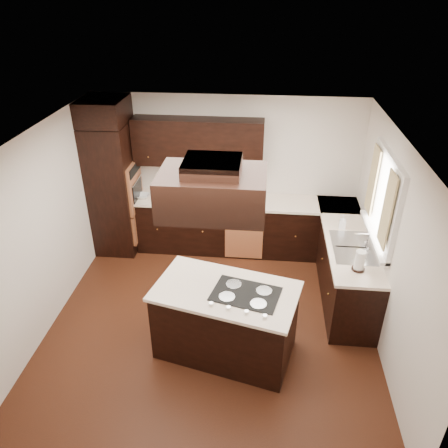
{
  "coord_description": "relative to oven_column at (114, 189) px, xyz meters",
  "views": [
    {
      "loc": [
        0.6,
        -4.41,
        4.01
      ],
      "look_at": [
        0.1,
        0.6,
        1.15
      ],
      "focal_mm": 35.0,
      "sensor_mm": 36.0,
      "label": 1
    }
  ],
  "objects": [
    {
      "name": "floor",
      "position": [
        1.78,
        -1.71,
        -1.07
      ],
      "size": [
        4.2,
        4.2,
        0.02
      ],
      "primitive_type": "cube",
      "color": "#562815",
      "rests_on": "ground"
    },
    {
      "name": "ceiling",
      "position": [
        1.78,
        -1.71,
        1.45
      ],
      "size": [
        4.2,
        4.2,
        0.02
      ],
      "primitive_type": "cube",
      "color": "white",
      "rests_on": "ground"
    },
    {
      "name": "wall_back",
      "position": [
        1.78,
        0.4,
        0.19
      ],
      "size": [
        4.2,
        0.02,
        2.5
      ],
      "primitive_type": "cube",
      "color": "silver",
      "rests_on": "ground"
    },
    {
      "name": "wall_front",
      "position": [
        1.78,
        -3.81,
        0.19
      ],
      "size": [
        4.2,
        0.02,
        2.5
      ],
      "primitive_type": "cube",
      "color": "silver",
      "rests_on": "ground"
    },
    {
      "name": "wall_left",
      "position": [
        -0.33,
        -1.71,
        0.19
      ],
      "size": [
        0.02,
        4.2,
        2.5
      ],
      "primitive_type": "cube",
      "color": "silver",
      "rests_on": "ground"
    },
    {
      "name": "wall_right",
      "position": [
        3.88,
        -1.71,
        0.19
      ],
      "size": [
        0.02,
        4.2,
        2.5
      ],
      "primitive_type": "cube",
      "color": "silver",
      "rests_on": "ground"
    },
    {
      "name": "oven_column",
      "position": [
        0.0,
        0.0,
        0.0
      ],
      "size": [
        0.65,
        0.75,
        2.12
      ],
      "primitive_type": "cube",
      "color": "black",
      "rests_on": "floor"
    },
    {
      "name": "wall_oven_face",
      "position": [
        0.35,
        0.0,
        0.06
      ],
      "size": [
        0.05,
        0.62,
        0.78
      ],
      "primitive_type": "cube",
      "color": "#B9683F",
      "rests_on": "oven_column"
    },
    {
      "name": "base_cabinets_back",
      "position": [
        1.81,
        0.09,
        -0.62
      ],
      "size": [
        2.93,
        0.6,
        0.88
      ],
      "primitive_type": "cube",
      "color": "black",
      "rests_on": "floor"
    },
    {
      "name": "base_cabinets_right",
      "position": [
        3.58,
        -0.8,
        -0.62
      ],
      "size": [
        0.6,
        2.4,
        0.88
      ],
      "primitive_type": "cube",
      "color": "black",
      "rests_on": "floor"
    },
    {
      "name": "countertop_back",
      "position": [
        1.81,
        0.08,
        -0.16
      ],
      "size": [
        2.93,
        0.63,
        0.04
      ],
      "primitive_type": "cube",
      "color": "#FFE8D0",
      "rests_on": "base_cabinets_back"
    },
    {
      "name": "countertop_right",
      "position": [
        3.56,
        -0.8,
        -0.16
      ],
      "size": [
        0.63,
        2.4,
        0.04
      ],
      "primitive_type": "cube",
      "color": "#FFE8D0",
      "rests_on": "base_cabinets_right"
    },
    {
      "name": "upper_cabinets",
      "position": [
        1.34,
        0.23,
        0.75
      ],
      "size": [
        2.0,
        0.34,
        0.72
      ],
      "primitive_type": "cube",
      "color": "black",
      "rests_on": "wall_back"
    },
    {
      "name": "dishwasher_front",
      "position": [
        2.1,
        -0.2,
        -0.66
      ],
      "size": [
        0.6,
        0.05,
        0.72
      ],
      "primitive_type": "cube",
      "color": "#B9683F",
      "rests_on": "floor"
    },
    {
      "name": "window_frame",
      "position": [
        3.85,
        -1.16,
        0.59
      ],
      "size": [
        0.06,
        1.32,
        1.12
      ],
      "primitive_type": "cube",
      "color": "white",
      "rests_on": "wall_right"
    },
    {
      "name": "window_pane",
      "position": [
        3.87,
        -1.16,
        0.59
      ],
      "size": [
        0.0,
        1.2,
        1.0
      ],
      "primitive_type": "cube",
      "color": "white",
      "rests_on": "wall_right"
    },
    {
      "name": "curtain_left",
      "position": [
        3.79,
        -1.57,
        0.64
      ],
      "size": [
        0.02,
        0.34,
        0.9
      ],
      "primitive_type": "cube",
      "color": "#F3ECBC",
      "rests_on": "wall_right"
    },
    {
      "name": "curtain_right",
      "position": [
        3.79,
        -0.74,
        0.64
      ],
      "size": [
        0.02,
        0.34,
        0.9
      ],
      "primitive_type": "cube",
      "color": "#F3ECBC",
      "rests_on": "wall_right"
    },
    {
      "name": "sink_rim",
      "position": [
        3.58,
        -1.16,
        -0.14
      ],
      "size": [
        0.52,
        0.84,
        0.01
      ],
      "primitive_type": "cube",
      "color": "silver",
      "rests_on": "countertop_right"
    },
    {
      "name": "island",
      "position": [
        2.0,
        -2.21,
        -0.62
      ],
      "size": [
        1.72,
        1.2,
        0.88
      ],
      "primitive_type": "cube",
      "rotation": [
        0.0,
        0.0,
        -0.24
      ],
      "color": "black",
      "rests_on": "floor"
    },
    {
      "name": "island_top",
      "position": [
        2.0,
        -2.21,
        -0.16
      ],
      "size": [
        1.79,
        1.27,
        0.04
      ],
      "primitive_type": "cube",
      "rotation": [
        0.0,
        0.0,
        -0.24
      ],
      "color": "#FFE8D0",
      "rests_on": "island"
    },
    {
      "name": "cooktop",
      "position": [
        2.23,
        -2.26,
        -0.13
      ],
      "size": [
        0.83,
        0.65,
        0.01
      ],
      "primitive_type": "cube",
      "rotation": [
        0.0,
        0.0,
        -0.24
      ],
      "color": "black",
      "rests_on": "island_top"
    },
    {
      "name": "range_hood",
      "position": [
        1.88,
        -2.25,
        1.1
      ],
      "size": [
        1.05,
        0.72,
        0.42
      ],
      "primitive_type": "cube",
      "color": "black",
      "rests_on": "ceiling"
    },
    {
      "name": "hood_duct",
      "position": [
        1.88,
        -2.25,
        1.38
      ],
      "size": [
        0.55,
        0.5,
        0.13
      ],
      "primitive_type": "cube",
      "color": "black",
      "rests_on": "ceiling"
    },
    {
      "name": "blender_base",
      "position": [
        0.9,
        0.04,
        -0.09
      ],
      "size": [
        0.15,
        0.15,
        0.1
      ],
      "primitive_type": "cylinder",
      "color": "silver",
      "rests_on": "countertop_back"
    },
    {
      "name": "blender_pitcher",
      "position": [
        0.9,
        0.04,
        0.09
      ],
      "size": [
        0.13,
        0.13,
        0.26
      ],
      "primitive_type": "cone",
      "color": "silver",
      "rests_on": "blender_base"
    },
    {
      "name": "spice_rack",
      "position": [
        1.38,
        0.08,
        -0.01
      ],
      "size": [
        0.32,
        0.18,
        0.26
      ],
      "primitive_type": "cube",
      "rotation": [
        0.0,
        0.0,
        0.34
      ],
      "color": "black",
      "rests_on": "countertop_back"
    },
    {
      "name": "mixing_bowl",
      "position": [
        0.45,
        0.02,
        -0.11
      ],
      "size": [
        0.23,
        0.23,
        0.05
      ],
      "primitive_type": "imported",
      "rotation": [
        0.0,
        0.0,
        -0.06
      ],
      "color": "white",
      "rests_on": "countertop_back"
    },
    {
      "name": "soap_bottle",
      "position": [
        3.5,
        -0.66,
        -0.04
      ],
      "size": [
        0.1,
        0.1,
        0.2
      ],
      "primitive_type": "imported",
      "rotation": [
        0.0,
        0.0,
        -0.13
      ],
      "color": "white",
      "rests_on": "countertop_right"
    },
    {
      "name": "paper_towel",
      "position": [
        3.56,
        -1.66,
        -0.01
      ],
      "size": [
        0.15,
        0.15,
        0.26
      ],
      "primitive_type": "cylinder",
      "rotation": [
        0.0,
        0.0,
        0.33
      ],
      "color": "white",
      "rests_on": "countertop_right"
    }
  ]
}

